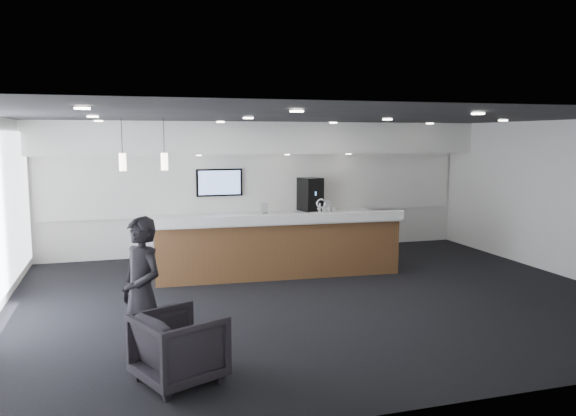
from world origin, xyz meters
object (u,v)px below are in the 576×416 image
object	(u,v)px
service_counter	(279,247)
coffee_machine	(310,194)
lounge_guest	(142,292)
armchair	(179,347)

from	to	relation	value
service_counter	coffee_machine	size ratio (longest dim) A/B	6.16
service_counter	coffee_machine	xyz separation A→B (m)	(1.38, 2.20, 0.76)
coffee_machine	lounge_guest	xyz separation A→B (m)	(-4.07, -5.81, -0.45)
lounge_guest	service_counter	bearing A→B (deg)	111.80
coffee_machine	armchair	xyz separation A→B (m)	(-3.71, -6.38, -0.95)
armchair	service_counter	bearing A→B (deg)	-53.28
coffee_machine	lounge_guest	world-z (taller)	lounge_guest
service_counter	lounge_guest	bearing A→B (deg)	-123.22
armchair	lounge_guest	distance (m)	0.84
lounge_guest	coffee_machine	bearing A→B (deg)	113.45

